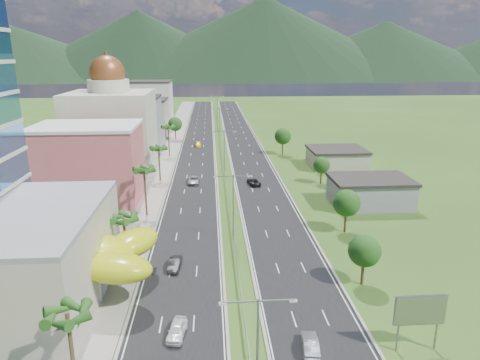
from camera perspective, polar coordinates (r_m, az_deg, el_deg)
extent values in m
plane|color=#2D5119|center=(61.00, -0.35, -11.89)|extent=(500.00, 500.00, 0.00)
cube|color=black|center=(146.52, -5.57, 5.00)|extent=(11.00, 260.00, 0.04)
cube|color=black|center=(146.86, 0.31, 5.11)|extent=(11.00, 260.00, 0.04)
cube|color=gray|center=(147.08, -9.29, 4.92)|extent=(7.00, 260.00, 0.12)
cube|color=gray|center=(128.77, -2.42, 3.74)|extent=(0.08, 216.00, 0.28)
cube|color=gray|center=(229.39, -3.19, 9.29)|extent=(0.10, 0.12, 0.70)
cylinder|color=gray|center=(37.14, 2.33, -22.76)|extent=(0.20, 0.20, 11.00)
cube|color=gray|center=(33.92, -0.08, -15.94)|extent=(2.88, 0.12, 0.12)
cube|color=gray|center=(34.21, 4.92, -15.70)|extent=(2.88, 0.12, 0.12)
cube|color=silver|center=(33.92, -2.33, -16.15)|extent=(0.60, 0.25, 0.18)
cube|color=silver|center=(34.47, 7.10, -15.71)|extent=(0.60, 0.25, 0.18)
cylinder|color=gray|center=(67.85, -0.90, -3.77)|extent=(0.20, 0.20, 11.00)
cube|color=gray|center=(66.15, -2.17, 0.51)|extent=(2.88, 0.12, 0.12)
cube|color=gray|center=(66.29, 0.32, 0.56)|extent=(2.88, 0.12, 0.12)
cube|color=silver|center=(66.15, -3.28, 0.41)|extent=(0.60, 0.25, 0.18)
cube|color=silver|center=(66.43, 1.42, 0.50)|extent=(0.60, 0.25, 0.18)
cylinder|color=gray|center=(106.25, -2.10, 3.70)|extent=(0.20, 0.20, 11.00)
cube|color=gray|center=(105.17, -2.91, 6.50)|extent=(2.88, 0.12, 0.12)
cube|color=gray|center=(105.26, -1.34, 6.53)|extent=(2.88, 0.12, 0.12)
cube|color=silver|center=(105.17, -3.62, 6.44)|extent=(0.60, 0.25, 0.18)
cube|color=silver|center=(105.35, -0.64, 6.48)|extent=(0.60, 0.25, 0.18)
cylinder|color=gray|center=(150.45, -2.70, 7.48)|extent=(0.20, 0.20, 11.00)
cube|color=gray|center=(149.69, -3.29, 9.48)|extent=(2.88, 0.12, 0.12)
cube|color=gray|center=(149.75, -2.17, 9.50)|extent=(2.88, 0.12, 0.12)
cube|color=silver|center=(149.69, -3.79, 9.43)|extent=(0.60, 0.25, 0.18)
cube|color=silver|center=(149.81, -1.68, 9.46)|extent=(0.60, 0.25, 0.18)
cylinder|color=gray|center=(195.01, -3.04, 9.54)|extent=(0.20, 0.20, 11.00)
cube|color=gray|center=(194.43, -3.50, 11.09)|extent=(2.88, 0.12, 0.12)
cube|color=gray|center=(194.48, -2.63, 11.10)|extent=(2.88, 0.12, 0.12)
cube|color=silver|center=(194.43, -3.88, 11.05)|extent=(0.60, 0.25, 0.18)
cube|color=silver|center=(194.52, -2.25, 11.08)|extent=(0.60, 0.25, 0.18)
cylinder|color=gray|center=(61.74, -23.49, -10.92)|extent=(0.50, 0.50, 4.00)
cylinder|color=gray|center=(55.51, -18.17, -13.51)|extent=(0.50, 0.50, 4.00)
cylinder|color=gray|center=(54.18, -23.18, -14.86)|extent=(0.50, 0.50, 4.00)
cylinder|color=gray|center=(59.34, -15.12, -11.19)|extent=(0.50, 0.50, 4.00)
cube|color=#C45850|center=(91.59, -19.49, 1.95)|extent=(20.00, 15.00, 15.00)
cube|color=#BEB49D|center=(112.92, -16.64, 6.12)|extent=(20.00, 20.00, 20.00)
cylinder|color=#BEB49D|center=(111.57, -17.13, 11.93)|extent=(10.00, 10.00, 3.00)
sphere|color=brown|center=(111.41, -17.27, 13.46)|extent=(8.40, 8.40, 8.40)
cube|color=gray|center=(137.25, -13.99, 7.20)|extent=(16.00, 15.00, 16.00)
cube|color=#B1A992|center=(158.94, -12.65, 7.95)|extent=(16.00, 15.00, 13.00)
cube|color=silver|center=(181.22, -11.66, 9.82)|extent=(16.00, 15.00, 18.00)
cylinder|color=gray|center=(48.52, 20.24, -19.04)|extent=(0.24, 0.24, 3.20)
cylinder|color=gray|center=(50.17, 24.63, -18.30)|extent=(0.24, 0.24, 3.20)
cube|color=#D85919|center=(47.71, 22.88, -15.70)|extent=(5.20, 0.35, 3.20)
cube|color=gray|center=(88.66, 16.93, -1.64)|extent=(15.00, 10.00, 5.00)
cube|color=#B1A992|center=(116.70, 12.74, 2.80)|extent=(14.00, 12.00, 4.40)
cylinder|color=#47301C|center=(41.89, -21.42, -21.03)|extent=(0.36, 0.36, 8.50)
cylinder|color=#47301C|center=(62.22, -15.02, -8.05)|extent=(0.36, 0.36, 7.50)
cylinder|color=#47301C|center=(80.35, -12.49, -1.67)|extent=(0.36, 0.36, 9.00)
cylinder|color=#47301C|center=(102.40, -10.69, 2.07)|extent=(0.36, 0.36, 8.00)
cylinder|color=#47301C|center=(126.57, -9.47, 5.06)|extent=(0.36, 0.36, 8.80)
cylinder|color=#47301C|center=(151.40, -8.60, 6.20)|extent=(0.40, 0.40, 4.90)
sphere|color=#245119|center=(150.88, -8.65, 7.38)|extent=(4.90, 4.90, 4.90)
cylinder|color=#47301C|center=(58.81, 16.06, -11.43)|extent=(0.40, 0.40, 4.20)
sphere|color=#245119|center=(57.62, 16.27, -9.05)|extent=(4.20, 4.20, 4.20)
cylinder|color=#47301C|center=(74.26, 13.88, -5.11)|extent=(0.40, 0.40, 4.55)
sphere|color=#245119|center=(73.26, 14.04, -2.98)|extent=(4.55, 4.55, 4.55)
cylinder|color=#47301C|center=(100.66, 10.75, 0.59)|extent=(0.40, 0.40, 3.85)
sphere|color=#245119|center=(100.02, 10.82, 1.95)|extent=(3.85, 3.85, 3.85)
cylinder|color=#47301C|center=(128.18, 5.69, 4.45)|extent=(0.40, 0.40, 4.90)
sphere|color=#245119|center=(127.57, 5.73, 5.84)|extent=(4.90, 4.90, 4.90)
imported|color=white|center=(48.68, -8.41, -19.14)|extent=(2.32, 4.50, 1.47)
imported|color=black|center=(61.65, -8.69, -10.99)|extent=(1.86, 4.37, 1.40)
imported|color=#999BA0|center=(99.86, -6.19, -0.02)|extent=(2.63, 5.49, 1.51)
imported|color=yellow|center=(139.52, -5.58, 4.72)|extent=(2.01, 4.80, 1.39)
imported|color=#93969A|center=(46.86, 9.34, -20.80)|extent=(2.04, 4.56, 1.45)
imported|color=black|center=(98.30, 1.84, -0.22)|extent=(3.16, 5.43, 1.42)
imported|color=black|center=(60.98, -11.34, -11.56)|extent=(0.77, 1.97, 1.23)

